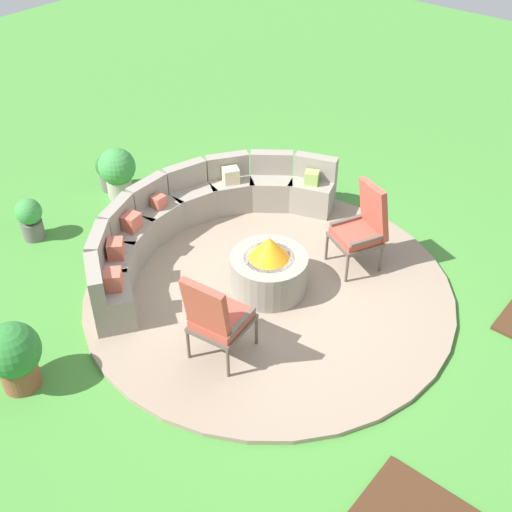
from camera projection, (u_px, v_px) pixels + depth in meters
ground_plane at (268, 291)px, 7.82m from camera, size 24.00×24.00×0.00m
patio_circle at (269, 289)px, 7.80m from camera, size 4.48×4.48×0.06m
fire_pit at (269, 269)px, 7.60m from camera, size 0.93×0.93×0.75m
curved_stone_bench at (193, 219)px, 8.40m from camera, size 3.96×1.82×0.77m
lounge_chair_front_left at (216, 317)px, 6.53m from camera, size 0.72×0.62×1.15m
lounge_chair_front_right at (363, 226)px, 7.81m from camera, size 0.73×0.72×1.15m
potted_plant_0 at (14, 354)px, 6.38m from camera, size 0.58×0.58×0.79m
potted_plant_1 at (117, 171)px, 9.29m from camera, size 0.54×0.54×0.77m
potted_plant_2 at (30, 218)px, 8.51m from camera, size 0.35×0.35×0.60m
potted_plant_3 at (109, 170)px, 9.51m from camera, size 0.36×0.36×0.58m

